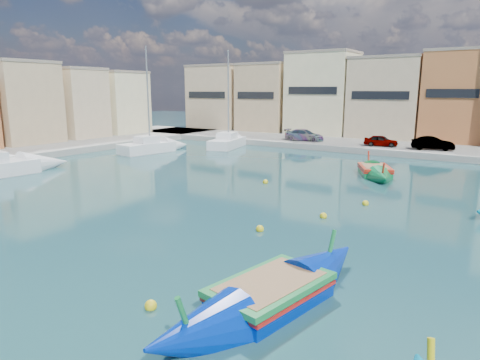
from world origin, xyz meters
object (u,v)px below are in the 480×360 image
Objects in this scene: yacht_midnorth at (161,147)px; yacht_mid at (17,167)px; yacht_north at (233,142)px; luzzu_blue_south at (271,296)px; luzzu_green at (375,172)px.

yacht_mid is (-0.87, -14.61, 0.02)m from yacht_midnorth.
luzzu_blue_south is at bearing -53.91° from yacht_north.
yacht_mid is (-4.73, -22.12, 0.03)m from yacht_north.
luzzu_green is 21.31m from luzzu_blue_south.
luzzu_blue_south is at bearing -40.79° from yacht_midnorth.
luzzu_blue_south is 36.17m from yacht_north.
yacht_north is 0.94× the size of yacht_mid.
yacht_north reaches higher than luzzu_blue_south.
yacht_midnorth reaches higher than luzzu_green.
yacht_midnorth is at bearing 178.35° from luzzu_green.
yacht_midnorth is at bearing -117.26° from yacht_north.
yacht_mid is (-26.04, 7.11, 0.19)m from luzzu_blue_south.
yacht_north is at bearing 62.74° from yacht_midnorth.
luzzu_blue_south is at bearing -81.66° from luzzu_green.
luzzu_green is at bearing -1.65° from yacht_midnorth.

